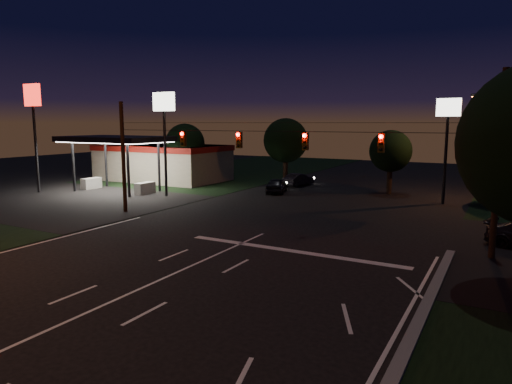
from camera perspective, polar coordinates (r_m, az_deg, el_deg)
The scene contains 17 objects.
ground at distance 16.70m, azimuth -23.23°, elevation -14.98°, with size 140.00×140.00×0.00m, color black.
cross_street_left at distance 41.51m, azimuth -22.87°, elevation -1.04°, with size 20.00×16.00×0.02m, color black.
stop_bar at distance 23.61m, azimuth 4.47°, elevation -7.34°, with size 12.00×0.50×0.01m, color silver.
utility_pole_right at distance 25.04m, azimuth 27.31°, elevation -7.38°, with size 0.30×0.30×9.00m, color black.
utility_pole_left at distance 34.93m, azimuth -15.98°, elevation -2.41°, with size 0.28×0.28×8.00m, color black.
signal_span at distance 27.14m, azimuth 1.86°, elevation 6.55°, with size 24.00×0.40×1.56m.
gas_station at distance 52.47m, azimuth -11.90°, elevation 3.97°, with size 14.20×16.10×5.25m.
pole_sign_left_near at distance 40.83m, azimuth -11.41°, elevation 9.16°, with size 2.20×0.30×9.10m.
pole_sign_left_far at distance 47.02m, azimuth -26.08°, elevation 9.14°, with size 2.00×0.30×10.00m.
pole_sign_right at distance 39.42m, azimuth 22.82°, elevation 7.61°, with size 1.80×0.30×8.40m.
street_light_right_far at distance 41.22m, azimuth 27.54°, elevation 5.93°, with size 2.20×0.35×9.00m.
tree_far_a at distance 49.69m, azimuth -8.76°, elevation 5.97°, with size 4.20×4.20×6.42m.
tree_far_b at distance 47.88m, azimuth 3.81°, elevation 6.38°, with size 4.60×4.60×6.98m.
tree_far_c at distance 43.38m, azimuth 16.52°, elevation 4.86°, with size 3.80×3.80×5.86m.
tree_far_d at distance 40.35m, azimuth 28.58°, elevation 5.23°, with size 4.80×4.80×7.30m.
car_oncoming_a at distance 42.73m, azimuth 2.61°, elevation 0.83°, with size 1.63×4.06×1.38m, color black.
car_oncoming_b at distance 47.56m, azimuth 5.34°, elevation 1.55°, with size 1.37×3.92×1.29m, color black.
Camera 1 is at (12.35, -9.18, 6.50)m, focal length 32.00 mm.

